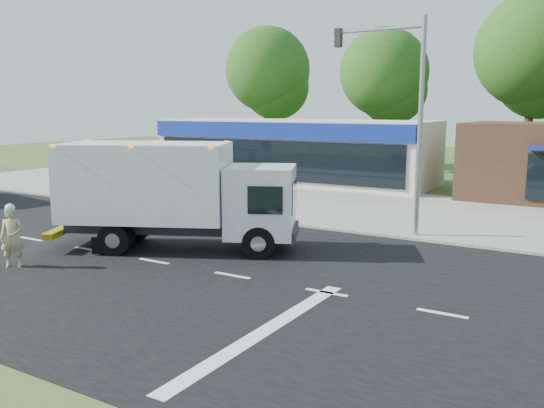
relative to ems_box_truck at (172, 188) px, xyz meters
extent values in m
plane|color=#385123|center=(3.59, -1.62, -2.09)|extent=(120.00, 120.00, 0.00)
cube|color=black|center=(3.59, -1.62, -2.09)|extent=(60.00, 14.00, 0.02)
cube|color=gray|center=(3.59, 6.58, -2.03)|extent=(60.00, 2.40, 0.12)
cube|color=gray|center=(3.59, 12.38, -2.08)|extent=(60.00, 9.00, 0.02)
cube|color=silver|center=(-5.41, -1.62, -2.07)|extent=(1.20, 0.15, 0.01)
cube|color=silver|center=(-2.41, -1.62, -2.07)|extent=(1.20, 0.15, 0.01)
cube|color=silver|center=(0.59, -1.62, -2.07)|extent=(1.20, 0.15, 0.01)
cube|color=silver|center=(3.59, -1.62, -2.07)|extent=(1.20, 0.15, 0.01)
cube|color=silver|center=(6.59, -1.62, -2.07)|extent=(1.20, 0.15, 0.01)
cube|color=silver|center=(9.59, -1.62, -2.07)|extent=(1.20, 0.15, 0.01)
cube|color=silver|center=(6.59, -4.62, -2.07)|extent=(0.40, 7.00, 0.01)
cube|color=black|center=(-0.81, -0.38, -1.32)|extent=(5.46, 3.35, 0.39)
cube|color=silver|center=(2.73, 1.29, -0.38)|extent=(3.01, 3.09, 2.32)
cube|color=black|center=(3.68, 1.74, -0.16)|extent=(1.04, 1.97, 0.99)
cube|color=white|center=(-0.81, -0.38, 0.22)|extent=(6.12, 4.75, 2.59)
cube|color=silver|center=(-3.32, -1.57, 0.17)|extent=(1.00, 2.02, 2.10)
cube|color=yellow|center=(-3.50, -1.65, -1.49)|extent=(1.48, 2.56, 0.20)
cube|color=orange|center=(-0.81, -0.38, 1.49)|extent=(5.94, 4.70, 0.09)
cylinder|color=black|center=(2.33, 2.26, -1.56)|extent=(1.10, 0.75, 1.06)
cylinder|color=black|center=(3.23, 0.37, -1.56)|extent=(1.10, 0.75, 1.06)
cylinder|color=black|center=(-1.98, 0.29, -1.56)|extent=(1.10, 0.75, 1.06)
cylinder|color=black|center=(-1.04, -1.71, -1.56)|extent=(1.10, 0.75, 1.06)
imported|color=tan|center=(-2.65, -4.27, -1.17)|extent=(0.79, 0.79, 1.84)
sphere|color=white|center=(-2.65, -4.27, -0.28)|extent=(0.28, 0.28, 0.28)
cube|color=beige|center=(-5.41, 18.38, -0.09)|extent=(18.00, 6.00, 4.00)
cube|color=navy|center=(-5.41, 15.33, 1.31)|extent=(18.00, 0.30, 1.00)
cube|color=black|center=(-5.41, 15.33, -0.49)|extent=(17.00, 0.12, 2.40)
cylinder|color=gray|center=(6.59, 5.98, 1.91)|extent=(0.18, 0.18, 8.00)
cylinder|color=gray|center=(4.89, 5.98, 5.51)|extent=(3.40, 0.12, 0.12)
cube|color=black|center=(3.29, 5.98, 5.31)|extent=(0.25, 0.25, 0.70)
cylinder|color=#332114|center=(-12.41, 26.38, 1.58)|extent=(0.56, 0.56, 7.35)
sphere|color=#224E16|center=(-12.41, 26.38, 5.78)|extent=(6.93, 6.93, 6.93)
sphere|color=#224E16|center=(-11.91, 26.88, 4.42)|extent=(5.46, 5.46, 5.46)
cylinder|color=#332114|center=(-2.41, 26.38, 1.34)|extent=(0.56, 0.56, 6.86)
sphere|color=#224E16|center=(-2.41, 26.38, 5.26)|extent=(6.47, 6.47, 6.47)
sphere|color=#224E16|center=(-1.91, 26.88, 3.98)|extent=(5.10, 5.10, 5.10)
cylinder|color=#332114|center=(7.59, 26.38, 1.83)|extent=(0.56, 0.56, 7.84)
sphere|color=#224E16|center=(7.59, 26.38, 6.31)|extent=(7.39, 7.39, 7.39)
sphere|color=#224E16|center=(8.09, 26.88, 4.85)|extent=(5.82, 5.82, 5.82)
camera|label=1|loc=(12.82, -14.70, 2.68)|focal=38.00mm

